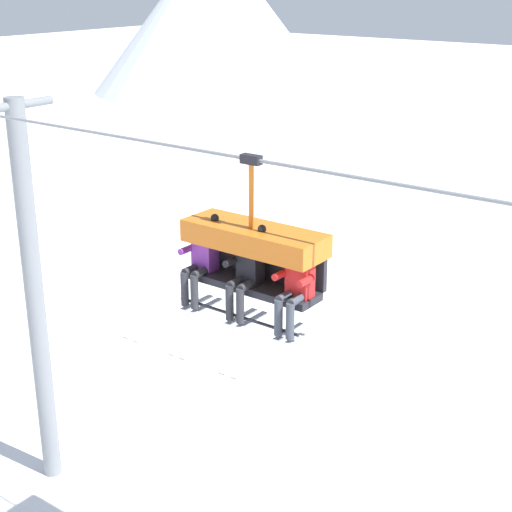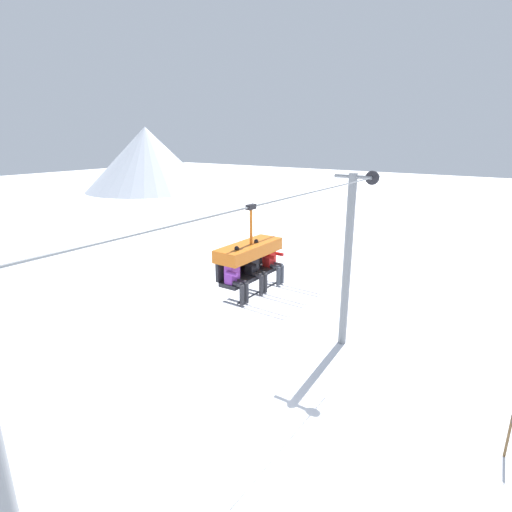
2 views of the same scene
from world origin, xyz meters
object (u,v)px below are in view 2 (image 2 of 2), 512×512
at_px(skier_red, 273,260).
at_px(trail_sign, 510,431).
at_px(skier_purple, 236,276).
at_px(skier_black, 256,267).
at_px(chairlift_chair, 249,255).
at_px(lift_tower_far, 348,258).

height_order(skier_red, trail_sign, skier_red).
relative_size(skier_purple, skier_black, 1.00).
xyz_separation_m(skier_red, trail_sign, (3.87, -5.82, -5.20)).
bearing_deg(chairlift_chair, lift_tower_far, 4.86).
relative_size(skier_red, trail_sign, 1.06).
distance_m(lift_tower_far, skier_black, 8.60).
relative_size(lift_tower_far, skier_black, 4.63).
bearing_deg(chairlift_chair, skier_black, -89.11).
distance_m(lift_tower_far, chairlift_chair, 8.65).
bearing_deg(skier_black, chairlift_chair, 90.89).
xyz_separation_m(chairlift_chair, skier_purple, (-0.78, -0.21, -0.27)).
height_order(skier_purple, skier_black, same).
bearing_deg(skier_black, skier_purple, 180.00).
bearing_deg(skier_black, trail_sign, -51.41).
relative_size(lift_tower_far, skier_purple, 4.63).
xyz_separation_m(skier_purple, skier_red, (1.56, -0.01, -0.02)).
relative_size(skier_purple, trail_sign, 1.06).
height_order(chairlift_chair, skier_red, chairlift_chair).
xyz_separation_m(lift_tower_far, skier_black, (-8.31, -0.92, 2.02)).
bearing_deg(chairlift_chair, skier_red, -15.80).
bearing_deg(trail_sign, skier_purple, 132.99).
relative_size(skier_black, skier_red, 1.00).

